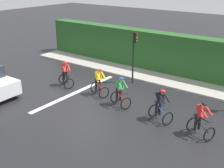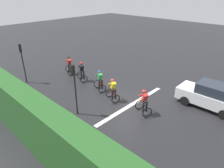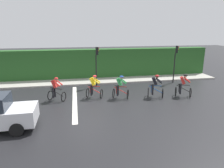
{
  "view_description": "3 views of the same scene",
  "coord_description": "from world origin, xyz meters",
  "px_view_note": "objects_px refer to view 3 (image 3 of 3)",
  "views": [
    {
      "loc": [
        11.45,
        10.41,
        6.75
      ],
      "look_at": [
        -0.17,
        1.77,
        1.08
      ],
      "focal_mm": 45.74,
      "sensor_mm": 36.0,
      "label": 1
    },
    {
      "loc": [
        -9.8,
        -8.18,
        7.42
      ],
      "look_at": [
        -0.06,
        1.1,
        0.99
      ],
      "focal_mm": 32.38,
      "sensor_mm": 36.0,
      "label": 2
    },
    {
      "loc": [
        13.22,
        -0.61,
        4.86
      ],
      "look_at": [
        0.24,
        1.76,
        1.17
      ],
      "focal_mm": 32.41,
      "sensor_mm": 36.0,
      "label": 3
    }
  ],
  "objects_px": {
    "cyclist_fourth": "(94,87)",
    "cyclist_trailing": "(56,90)",
    "cyclist_lead": "(183,86)",
    "traffic_light_near_crossing": "(97,61)",
    "cyclist_mid": "(120,88)",
    "cyclist_second": "(155,87)",
    "traffic_light_far_junction": "(176,58)"
  },
  "relations": [
    {
      "from": "cyclist_mid",
      "to": "traffic_light_near_crossing",
      "type": "relative_size",
      "value": 0.5
    },
    {
      "from": "cyclist_fourth",
      "to": "traffic_light_far_junction",
      "type": "bearing_deg",
      "value": 110.73
    },
    {
      "from": "cyclist_second",
      "to": "cyclist_trailing",
      "type": "distance_m",
      "value": 6.95
    },
    {
      "from": "cyclist_lead",
      "to": "cyclist_trailing",
      "type": "relative_size",
      "value": 1.0
    },
    {
      "from": "cyclist_mid",
      "to": "cyclist_lead",
      "type": "bearing_deg",
      "value": 84.86
    },
    {
      "from": "traffic_light_far_junction",
      "to": "cyclist_trailing",
      "type": "bearing_deg",
      "value": -73.5
    },
    {
      "from": "traffic_light_near_crossing",
      "to": "cyclist_mid",
      "type": "bearing_deg",
      "value": 21.06
    },
    {
      "from": "cyclist_second",
      "to": "cyclist_fourth",
      "type": "relative_size",
      "value": 1.0
    },
    {
      "from": "cyclist_second",
      "to": "cyclist_fourth",
      "type": "bearing_deg",
      "value": -98.67
    },
    {
      "from": "cyclist_mid",
      "to": "traffic_light_far_junction",
      "type": "bearing_deg",
      "value": 119.83
    },
    {
      "from": "cyclist_mid",
      "to": "cyclist_second",
      "type": "bearing_deg",
      "value": 84.94
    },
    {
      "from": "cyclist_mid",
      "to": "cyclist_fourth",
      "type": "height_order",
      "value": "same"
    },
    {
      "from": "cyclist_trailing",
      "to": "traffic_light_far_junction",
      "type": "xyz_separation_m",
      "value": [
        -3.02,
        10.19,
        1.43
      ]
    },
    {
      "from": "traffic_light_near_crossing",
      "to": "cyclist_fourth",
      "type": "bearing_deg",
      "value": -10.94
    },
    {
      "from": "traffic_light_near_crossing",
      "to": "cyclist_second",
      "type": "bearing_deg",
      "value": 47.13
    },
    {
      "from": "cyclist_fourth",
      "to": "cyclist_trailing",
      "type": "height_order",
      "value": "same"
    },
    {
      "from": "traffic_light_near_crossing",
      "to": "traffic_light_far_junction",
      "type": "distance_m",
      "value": 7.05
    },
    {
      "from": "traffic_light_far_junction",
      "to": "cyclist_mid",
      "type": "bearing_deg",
      "value": -60.17
    },
    {
      "from": "traffic_light_near_crossing",
      "to": "traffic_light_far_junction",
      "type": "xyz_separation_m",
      "value": [
        -0.02,
        7.05,
        0.0
      ]
    },
    {
      "from": "cyclist_fourth",
      "to": "cyclist_mid",
      "type": "bearing_deg",
      "value": 76.46
    },
    {
      "from": "cyclist_mid",
      "to": "cyclist_fourth",
      "type": "relative_size",
      "value": 1.0
    },
    {
      "from": "cyclist_trailing",
      "to": "traffic_light_far_junction",
      "type": "height_order",
      "value": "traffic_light_far_junction"
    },
    {
      "from": "cyclist_lead",
      "to": "cyclist_mid",
      "type": "relative_size",
      "value": 1.0
    },
    {
      "from": "cyclist_fourth",
      "to": "traffic_light_near_crossing",
      "type": "xyz_separation_m",
      "value": [
        -2.85,
        0.55,
        1.43
      ]
    },
    {
      "from": "cyclist_second",
      "to": "cyclist_mid",
      "type": "bearing_deg",
      "value": -95.06
    },
    {
      "from": "cyclist_fourth",
      "to": "cyclist_trailing",
      "type": "bearing_deg",
      "value": -86.86
    },
    {
      "from": "cyclist_second",
      "to": "traffic_light_far_junction",
      "type": "xyz_separation_m",
      "value": [
        -3.54,
        3.26,
        1.43
      ]
    },
    {
      "from": "cyclist_fourth",
      "to": "cyclist_trailing",
      "type": "relative_size",
      "value": 1.0
    },
    {
      "from": "cyclist_fourth",
      "to": "cyclist_second",
      "type": "bearing_deg",
      "value": 81.33
    },
    {
      "from": "traffic_light_near_crossing",
      "to": "traffic_light_far_junction",
      "type": "bearing_deg",
      "value": 90.19
    },
    {
      "from": "cyclist_mid",
      "to": "traffic_light_near_crossing",
      "type": "height_order",
      "value": "traffic_light_near_crossing"
    },
    {
      "from": "cyclist_lead",
      "to": "cyclist_fourth",
      "type": "height_order",
      "value": "same"
    }
  ]
}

